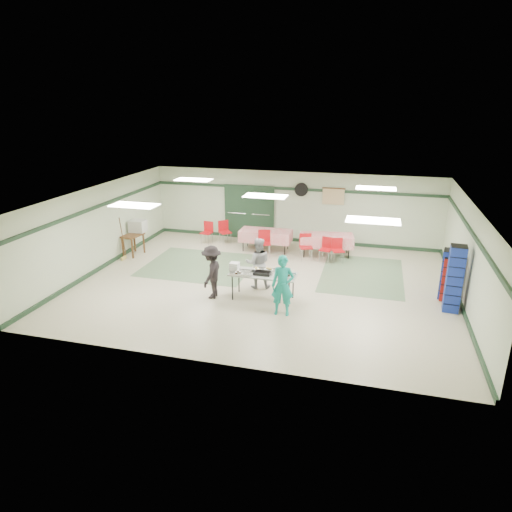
% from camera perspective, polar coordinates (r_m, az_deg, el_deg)
% --- Properties ---
extents(floor, '(11.00, 11.00, 0.00)m').
position_cam_1_polar(floor, '(13.77, 1.11, -3.48)').
color(floor, beige).
rests_on(floor, ground).
extents(ceiling, '(11.00, 11.00, 0.00)m').
position_cam_1_polar(ceiling, '(12.97, 1.19, 7.59)').
color(ceiling, white).
rests_on(ceiling, wall_back).
extents(wall_back, '(11.00, 0.00, 11.00)m').
position_cam_1_polar(wall_back, '(17.57, 4.68, 6.11)').
color(wall_back, beige).
rests_on(wall_back, floor).
extents(wall_front, '(11.00, 0.00, 11.00)m').
position_cam_1_polar(wall_front, '(9.29, -5.53, -6.13)').
color(wall_front, beige).
rests_on(wall_front, floor).
extents(wall_left, '(0.00, 9.00, 9.00)m').
position_cam_1_polar(wall_left, '(15.51, -19.03, 3.34)').
color(wall_left, beige).
rests_on(wall_left, floor).
extents(wall_right, '(0.00, 9.00, 9.00)m').
position_cam_1_polar(wall_right, '(13.20, 25.01, -0.12)').
color(wall_right, beige).
rests_on(wall_right, floor).
extents(trim_back, '(11.00, 0.06, 0.10)m').
position_cam_1_polar(trim_back, '(17.39, 4.72, 8.34)').
color(trim_back, '#1E3724').
rests_on(trim_back, wall_back).
extents(baseboard_back, '(11.00, 0.06, 0.12)m').
position_cam_1_polar(baseboard_back, '(17.87, 4.55, 2.06)').
color(baseboard_back, '#1E3724').
rests_on(baseboard_back, floor).
extents(trim_left, '(0.06, 9.00, 0.10)m').
position_cam_1_polar(trim_left, '(15.33, -19.22, 5.85)').
color(trim_left, '#1E3724').
rests_on(trim_left, wall_back).
extents(baseboard_left, '(0.06, 9.00, 0.12)m').
position_cam_1_polar(baseboard_left, '(15.87, -18.44, -1.14)').
color(baseboard_left, '#1E3724').
rests_on(baseboard_left, floor).
extents(trim_right, '(0.06, 9.00, 0.10)m').
position_cam_1_polar(trim_right, '(13.01, 25.31, 2.81)').
color(trim_right, '#1E3724').
rests_on(trim_right, wall_back).
extents(baseboard_right, '(0.06, 9.00, 0.12)m').
position_cam_1_polar(baseboard_right, '(13.64, 24.13, -5.22)').
color(baseboard_right, '#1E3724').
rests_on(baseboard_right, floor).
extents(green_patch_a, '(3.50, 3.00, 0.01)m').
position_cam_1_polar(green_patch_a, '(15.38, -7.06, -1.13)').
color(green_patch_a, '#617D5B').
rests_on(green_patch_a, floor).
extents(green_patch_b, '(2.50, 3.50, 0.01)m').
position_cam_1_polar(green_patch_b, '(14.83, 13.10, -2.29)').
color(green_patch_b, '#617D5B').
rests_on(green_patch_b, floor).
extents(double_door_left, '(0.90, 0.06, 2.10)m').
position_cam_1_polar(double_door_left, '(18.09, -2.28, 5.57)').
color(double_door_left, gray).
rests_on(double_door_left, floor).
extents(double_door_right, '(0.90, 0.06, 2.10)m').
position_cam_1_polar(double_door_right, '(17.84, 0.65, 5.39)').
color(double_door_right, gray).
rests_on(double_door_right, floor).
extents(door_frame, '(2.00, 0.03, 2.15)m').
position_cam_1_polar(door_frame, '(17.94, -0.86, 5.47)').
color(door_frame, '#1E3724').
rests_on(door_frame, floor).
extents(wall_fan, '(0.50, 0.10, 0.50)m').
position_cam_1_polar(wall_fan, '(17.31, 5.69, 8.26)').
color(wall_fan, black).
rests_on(wall_fan, wall_back).
extents(scroll_banner, '(0.80, 0.02, 0.60)m').
position_cam_1_polar(scroll_banner, '(17.21, 9.64, 7.34)').
color(scroll_banner, '#DEBC8A').
rests_on(scroll_banner, wall_back).
extents(serving_table, '(1.84, 0.76, 0.76)m').
position_cam_1_polar(serving_table, '(12.49, 0.88, -2.38)').
color(serving_table, '#9D9D98').
rests_on(serving_table, floor).
extents(sheet_tray_right, '(0.55, 0.42, 0.02)m').
position_cam_1_polar(sheet_tray_right, '(12.31, 3.64, -2.47)').
color(sheet_tray_right, silver).
rests_on(sheet_tray_right, serving_table).
extents(sheet_tray_mid, '(0.64, 0.49, 0.02)m').
position_cam_1_polar(sheet_tray_mid, '(12.61, 0.88, -1.90)').
color(sheet_tray_mid, silver).
rests_on(sheet_tray_mid, serving_table).
extents(sheet_tray_left, '(0.60, 0.46, 0.02)m').
position_cam_1_polar(sheet_tray_left, '(12.49, -1.70, -2.11)').
color(sheet_tray_left, silver).
rests_on(sheet_tray_left, serving_table).
extents(baking_pan, '(0.46, 0.29, 0.08)m').
position_cam_1_polar(baking_pan, '(12.39, 0.81, -2.15)').
color(baking_pan, black).
rests_on(baking_pan, serving_table).
extents(foam_box_stack, '(0.25, 0.23, 0.23)m').
position_cam_1_polar(foam_box_stack, '(12.67, -2.71, -1.32)').
color(foam_box_stack, white).
rests_on(foam_box_stack, serving_table).
extents(volunteer_teal, '(0.61, 0.42, 1.59)m').
position_cam_1_polar(volunteer_teal, '(11.61, 3.36, -3.72)').
color(volunteer_teal, teal).
rests_on(volunteer_teal, floor).
extents(volunteer_grey, '(0.86, 0.74, 1.51)m').
position_cam_1_polar(volunteer_grey, '(13.25, 0.25, -0.89)').
color(volunteer_grey, '#97979D').
rests_on(volunteer_grey, floor).
extents(volunteer_dark, '(0.58, 0.98, 1.50)m').
position_cam_1_polar(volunteer_dark, '(12.66, -5.56, -2.01)').
color(volunteer_dark, black).
rests_on(volunteer_dark, floor).
extents(dining_table_a, '(1.95, 1.10, 0.77)m').
position_cam_1_polar(dining_table_a, '(16.23, 8.79, 1.99)').
color(dining_table_a, red).
rests_on(dining_table_a, floor).
extents(dining_table_b, '(1.86, 0.85, 0.77)m').
position_cam_1_polar(dining_table_b, '(16.59, 1.22, 2.60)').
color(dining_table_b, red).
rests_on(dining_table_b, floor).
extents(chair_a, '(0.46, 0.46, 0.83)m').
position_cam_1_polar(chair_a, '(15.70, 8.82, 1.16)').
color(chair_a, red).
rests_on(chair_a, floor).
extents(chair_b, '(0.53, 0.53, 0.89)m').
position_cam_1_polar(chair_b, '(15.78, 6.23, 1.51)').
color(chair_b, red).
rests_on(chair_b, floor).
extents(chair_c, '(0.49, 0.49, 0.82)m').
position_cam_1_polar(chair_c, '(15.67, 10.15, 1.03)').
color(chair_c, red).
rests_on(chair_c, floor).
extents(chair_d, '(0.54, 0.54, 0.92)m').
position_cam_1_polar(chair_d, '(16.04, 1.06, 1.99)').
color(chair_d, red).
rests_on(chair_d, floor).
extents(chair_loose_a, '(0.57, 0.57, 0.88)m').
position_cam_1_polar(chair_loose_a, '(17.50, -3.98, 3.32)').
color(chair_loose_a, red).
rests_on(chair_loose_a, floor).
extents(chair_loose_b, '(0.44, 0.45, 0.84)m').
position_cam_1_polar(chair_loose_b, '(17.54, -6.09, 3.23)').
color(chair_loose_b, red).
rests_on(chair_loose_b, floor).
extents(crate_stack_blue_a, '(0.43, 0.43, 1.80)m').
position_cam_1_polar(crate_stack_blue_a, '(12.79, 23.56, -2.65)').
color(crate_stack_blue_a, navy).
rests_on(crate_stack_blue_a, floor).
extents(crate_stack_red, '(0.44, 0.44, 1.27)m').
position_cam_1_polar(crate_stack_red, '(13.53, 23.02, -2.63)').
color(crate_stack_red, maroon).
rests_on(crate_stack_red, floor).
extents(crate_stack_blue_b, '(0.51, 0.51, 1.42)m').
position_cam_1_polar(crate_stack_blue_b, '(13.62, 23.01, -2.15)').
color(crate_stack_blue_b, navy).
rests_on(crate_stack_blue_b, floor).
extents(printer_table, '(0.62, 0.86, 0.74)m').
position_cam_1_polar(printer_table, '(16.66, -15.14, 2.19)').
color(printer_table, brown).
rests_on(printer_table, floor).
extents(office_printer, '(0.56, 0.50, 0.42)m').
position_cam_1_polar(office_printer, '(16.92, -14.55, 3.67)').
color(office_printer, '#BAB9B5').
rests_on(office_printer, printer_table).
extents(broom, '(0.06, 0.24, 1.48)m').
position_cam_1_polar(broom, '(16.24, -16.32, 2.19)').
color(broom, brown).
rests_on(broom, floor).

